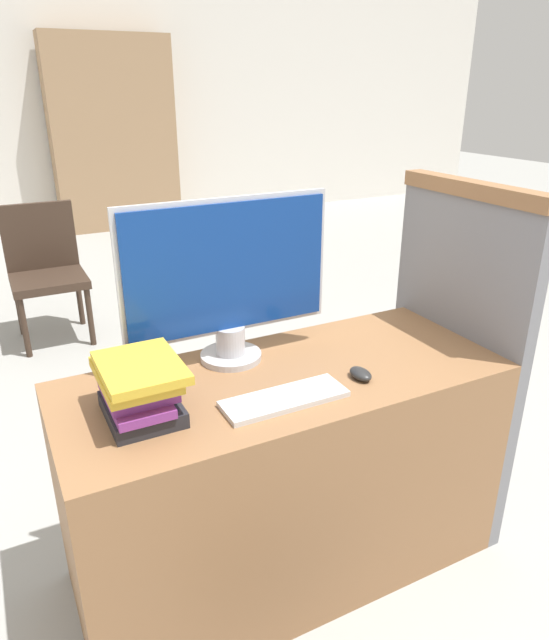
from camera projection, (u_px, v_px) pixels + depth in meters
name	position (u px, v px, depth m)	size (l,w,h in m)	color
ground_plane	(327.00, 623.00, 1.75)	(20.00, 20.00, 0.00)	#9E9E99
wall_back	(38.00, 97.00, 5.97)	(12.00, 0.06, 2.80)	silver
desk	(285.00, 474.00, 1.84)	(1.35, 0.57, 0.73)	#8C603D
carrel_divider	(453.00, 354.00, 2.05)	(0.07, 0.61, 1.24)	slate
monitor	(228.00, 278.00, 1.70)	(0.66, 0.19, 0.51)	#B7B7BC
keyboard	(285.00, 399.00, 1.56)	(0.35, 0.12, 0.02)	silver
mouse	(361.00, 374.00, 1.67)	(0.05, 0.08, 0.03)	#262626
book_stack	(138.00, 388.00, 1.46)	(0.20, 0.28, 0.16)	#232328
far_chair	(45.00, 266.00, 3.58)	(0.44, 0.44, 0.85)	#38281E
bookshelf_far	(114.00, 135.00, 6.21)	(1.32, 0.32, 2.03)	#9E7A56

